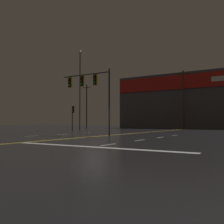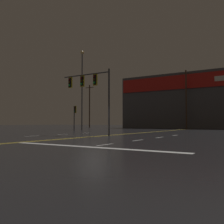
{
  "view_description": "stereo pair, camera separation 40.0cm",
  "coord_description": "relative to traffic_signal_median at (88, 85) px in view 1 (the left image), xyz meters",
  "views": [
    {
      "loc": [
        11.04,
        -15.67,
        1.05
      ],
      "look_at": [
        0.0,
        2.83,
        2.0
      ],
      "focal_mm": 40.0,
      "sensor_mm": 36.0,
      "label": 1
    },
    {
      "loc": [
        11.38,
        -15.46,
        1.05
      ],
      "look_at": [
        0.0,
        2.83,
        2.0
      ],
      "focal_mm": 40.0,
      "sensor_mm": 36.0,
      "label": 2
    }
  ],
  "objects": [
    {
      "name": "ground_plane",
      "position": [
        1.77,
        -1.77,
        -4.36
      ],
      "size": [
        200.0,
        200.0,
        0.0
      ],
      "primitive_type": "plane",
      "color": "black"
    },
    {
      "name": "road_markings",
      "position": [
        2.65,
        -3.02,
        -4.35
      ],
      "size": [
        14.01,
        60.0,
        0.01
      ],
      "color": "gold",
      "rests_on": "ground"
    },
    {
      "name": "traffic_signal_median",
      "position": [
        0.0,
        0.0,
        0.0
      ],
      "size": [
        4.97,
        0.36,
        5.55
      ],
      "color": "#38383D",
      "rests_on": "ground"
    },
    {
      "name": "traffic_signal_corner_northwest",
      "position": [
        -9.24,
        9.05,
        -1.86
      ],
      "size": [
        0.42,
        0.36,
        3.4
      ],
      "color": "#38383D",
      "rests_on": "ground"
    },
    {
      "name": "streetlight_near_right",
      "position": [
        -11.25,
        13.12,
        3.26
      ],
      "size": [
        0.56,
        0.56,
        12.39
      ],
      "color": "#59595E",
      "rests_on": "ground"
    },
    {
      "name": "building_backdrop",
      "position": [
        1.77,
        34.56,
        1.01
      ],
      "size": [
        30.16,
        10.23,
        10.71
      ],
      "color": "#4C4C51",
      "rests_on": "ground"
    },
    {
      "name": "utility_pole_row",
      "position": [
        2.05,
        28.44,
        1.33
      ],
      "size": [
        45.89,
        0.26,
        12.13
      ],
      "color": "#4C3828",
      "rests_on": "ground"
    }
  ]
}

